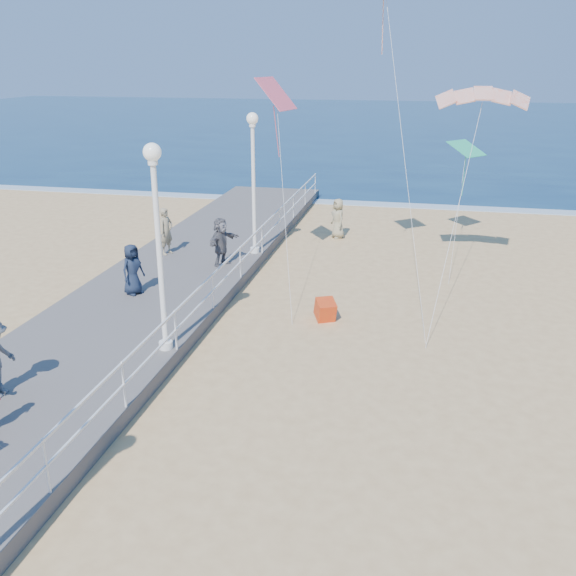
% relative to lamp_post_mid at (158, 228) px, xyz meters
% --- Properties ---
extents(ground, '(160.00, 160.00, 0.00)m').
position_rel_lamp_post_mid_xyz_m(ground, '(5.35, 0.00, -3.66)').
color(ground, '#DCB273').
rests_on(ground, ground).
extents(ocean, '(160.00, 90.00, 0.05)m').
position_rel_lamp_post_mid_xyz_m(ocean, '(5.35, 65.00, -3.65)').
color(ocean, '#0C2A49').
rests_on(ocean, ground).
extents(surf_line, '(160.00, 1.20, 0.04)m').
position_rel_lamp_post_mid_xyz_m(surf_line, '(5.35, 20.50, -3.63)').
color(surf_line, silver).
rests_on(surf_line, ground).
extents(boardwalk, '(5.00, 44.00, 0.40)m').
position_rel_lamp_post_mid_xyz_m(boardwalk, '(-2.15, 0.00, -3.46)').
color(boardwalk, slate).
rests_on(boardwalk, ground).
extents(railing, '(0.05, 42.00, 0.55)m').
position_rel_lamp_post_mid_xyz_m(railing, '(0.30, 0.00, -2.41)').
color(railing, white).
rests_on(railing, boardwalk).
extents(lamp_post_mid, '(0.44, 0.44, 5.32)m').
position_rel_lamp_post_mid_xyz_m(lamp_post_mid, '(0.00, 0.00, 0.00)').
color(lamp_post_mid, white).
rests_on(lamp_post_mid, boardwalk).
extents(lamp_post_far, '(0.44, 0.44, 5.32)m').
position_rel_lamp_post_mid_xyz_m(lamp_post_far, '(0.00, 9.00, 0.00)').
color(lamp_post_far, white).
rests_on(lamp_post_far, boardwalk).
extents(spectator_4, '(0.81, 0.95, 1.65)m').
position_rel_lamp_post_mid_xyz_m(spectator_4, '(-2.61, 3.68, -2.44)').
color(spectator_4, '#182236').
rests_on(spectator_4, boardwalk).
extents(spectator_5, '(1.01, 1.73, 1.78)m').
position_rel_lamp_post_mid_xyz_m(spectator_5, '(-0.76, 7.18, -2.37)').
color(spectator_5, '#5B595F').
rests_on(spectator_5, boardwalk).
extents(spectator_6, '(0.61, 0.76, 1.81)m').
position_rel_lamp_post_mid_xyz_m(spectator_6, '(-3.27, 8.11, -2.36)').
color(spectator_6, gray).
rests_on(spectator_6, boardwalk).
extents(beach_walker_c, '(0.95, 1.03, 1.77)m').
position_rel_lamp_post_mid_xyz_m(beach_walker_c, '(2.67, 13.30, -2.78)').
color(beach_walker_c, '#9B8F6B').
rests_on(beach_walker_c, ground).
extents(box_kite, '(0.81, 0.88, 0.74)m').
position_rel_lamp_post_mid_xyz_m(box_kite, '(3.65, 3.68, -3.36)').
color(box_kite, red).
rests_on(box_kite, ground).
extents(kite_parafoil, '(3.03, 0.94, 0.65)m').
position_rel_lamp_post_mid_xyz_m(kite_parafoil, '(7.98, 8.29, 2.85)').
color(kite_parafoil, '#E1421A').
extents(kite_diamond_pink, '(1.25, 1.60, 1.07)m').
position_rel_lamp_post_mid_xyz_m(kite_diamond_pink, '(1.16, 7.90, 2.78)').
color(kite_diamond_pink, '#EC566D').
extents(kite_diamond_green, '(1.74, 1.75, 0.57)m').
position_rel_lamp_post_mid_xyz_m(kite_diamond_green, '(7.93, 13.97, 0.34)').
color(kite_diamond_green, '#25B07B').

